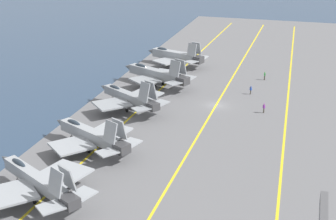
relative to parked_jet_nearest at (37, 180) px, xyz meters
name	(u,v)px	position (x,y,z in m)	size (l,w,h in m)	color
ground_plane	(216,107)	(39.15, -14.62, -2.95)	(2000.00, 2000.00, 0.00)	navy
carrier_deck	(216,106)	(39.15, -14.62, -2.75)	(172.42, 46.79, 0.40)	slate
deck_stripe_foul_line	(287,112)	(39.15, -27.49, -2.55)	(155.18, 0.36, 0.01)	yellow
deck_stripe_centerline	(216,105)	(39.15, -14.62, -2.55)	(155.18, 0.36, 0.01)	yellow
deck_stripe_edge_line	(150,99)	(39.15, -1.76, -2.55)	(155.18, 0.36, 0.01)	yellow
parked_jet_nearest	(37,180)	(0.00, 0.00, 0.00)	(14.19, 16.79, 6.31)	#93999E
parked_jet_second	(91,135)	(15.26, -0.30, -0.28)	(13.50, 16.30, 6.14)	#93999E
parked_jet_third	(129,97)	(32.50, 0.09, -0.09)	(13.65, 15.68, 6.56)	gray
parked_jet_fourth	(156,74)	(47.27, -0.34, -0.01)	(12.39, 17.07, 6.51)	gray
parked_jet_fifth	(175,55)	(63.04, -0.06, -0.16)	(12.44, 15.52, 6.13)	#93999E
crew_purple_vest	(264,108)	(37.73, -23.56, -1.56)	(0.42, 0.46, 1.80)	#4C473D
crew_green_vest	(265,75)	(57.50, -21.49, -1.56)	(0.44, 0.35, 1.80)	#383328
crew_blue_vest	(251,90)	(47.28, -19.92, -1.61)	(0.41, 0.46, 1.71)	#4C473D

